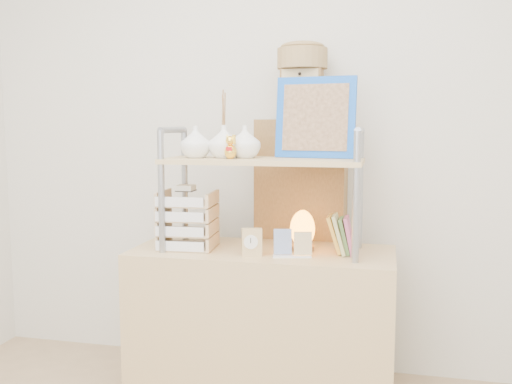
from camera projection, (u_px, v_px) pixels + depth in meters
The scene contains 10 objects.
room_shell at pixel (206, 3), 1.74m from camera, with size 3.42×3.41×2.61m.
desk at pixel (262, 328), 2.67m from camera, with size 1.20×0.50×0.75m, color tan.
cabinet at pixel (301, 250), 2.97m from camera, with size 0.45×0.24×1.35m, color brown.
hutch at pixel (256, 154), 2.60m from camera, with size 0.90×0.34×0.79m.
letter_tray at pixel (187, 223), 2.65m from camera, with size 0.26×0.25×0.30m.
salt_lamp at pixel (302, 230), 2.61m from camera, with size 0.12×0.12×0.19m.
desk_clock at pixel (252, 242), 2.50m from camera, with size 0.09×0.06×0.12m.
postcard_stand at pixel (292, 249), 2.49m from camera, with size 0.17×0.09×0.12m.
drawer_chest at pixel (302, 94), 2.85m from camera, with size 0.20×0.16×0.25m.
woven_basket at pixel (302, 59), 2.83m from camera, with size 0.25×0.25×0.10m, color olive.
Camera 1 is at (0.55, -1.32, 1.33)m, focal length 40.00 mm.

